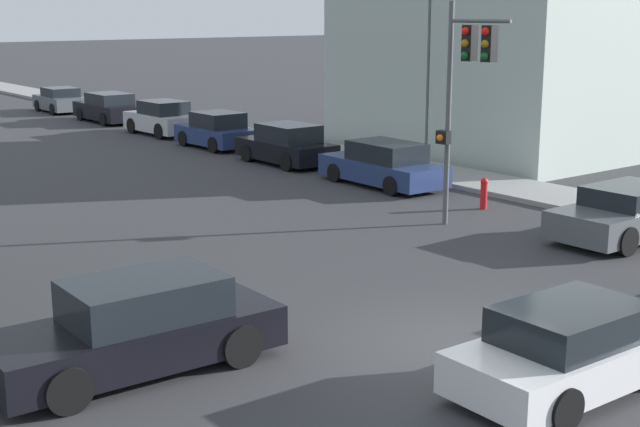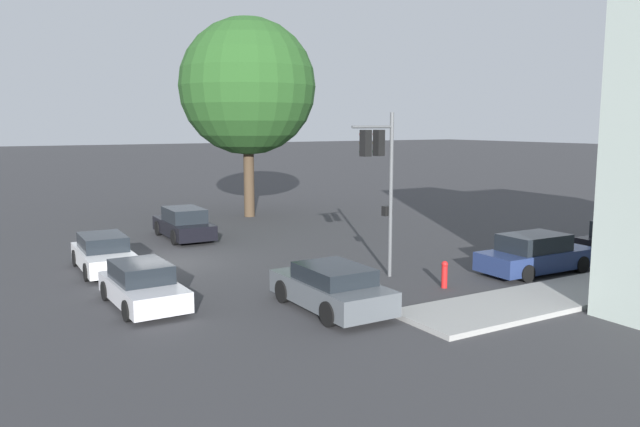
{
  "view_description": "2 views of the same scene",
  "coord_description": "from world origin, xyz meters",
  "px_view_note": "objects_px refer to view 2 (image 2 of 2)",
  "views": [
    {
      "loc": [
        -10.79,
        -9.95,
        5.65
      ],
      "look_at": [
        1.42,
        5.69,
        1.09
      ],
      "focal_mm": 50.0,
      "sensor_mm": 36.0,
      "label": 1
    },
    {
      "loc": [
        23.9,
        -6.97,
        5.45
      ],
      "look_at": [
        2.45,
        5.65,
        1.88
      ],
      "focal_mm": 35.0,
      "sensor_mm": 36.0,
      "label": 2
    }
  ],
  "objects_px": {
    "parked_car_0": "(536,254)",
    "street_tree": "(247,87)",
    "crossing_car_0": "(184,224)",
    "crossing_car_2": "(331,288)",
    "crossing_car_1": "(104,254)",
    "fire_hydrant": "(444,274)",
    "parked_car_1": "(625,240)",
    "traffic_signal": "(379,165)",
    "crossing_car_3": "(143,286)"
  },
  "relations": [
    {
      "from": "crossing_car_2",
      "to": "parked_car_1",
      "type": "height_order",
      "value": "parked_car_1"
    },
    {
      "from": "street_tree",
      "to": "crossing_car_2",
      "type": "bearing_deg",
      "value": -16.93
    },
    {
      "from": "parked_car_0",
      "to": "street_tree",
      "type": "bearing_deg",
      "value": 101.29
    },
    {
      "from": "crossing_car_2",
      "to": "parked_car_0",
      "type": "height_order",
      "value": "parked_car_0"
    },
    {
      "from": "traffic_signal",
      "to": "crossing_car_0",
      "type": "xyz_separation_m",
      "value": [
        -11.08,
        -3.45,
        -3.34
      ]
    },
    {
      "from": "crossing_car_1",
      "to": "crossing_car_3",
      "type": "relative_size",
      "value": 1.07
    },
    {
      "from": "crossing_car_2",
      "to": "parked_car_0",
      "type": "relative_size",
      "value": 0.94
    },
    {
      "from": "traffic_signal",
      "to": "street_tree",
      "type": "bearing_deg",
      "value": -14.09
    },
    {
      "from": "crossing_car_3",
      "to": "parked_car_1",
      "type": "bearing_deg",
      "value": 79.12
    },
    {
      "from": "parked_car_1",
      "to": "crossing_car_0",
      "type": "bearing_deg",
      "value": 137.23
    },
    {
      "from": "crossing_car_3",
      "to": "parked_car_1",
      "type": "height_order",
      "value": "parked_car_1"
    },
    {
      "from": "crossing_car_2",
      "to": "crossing_car_1",
      "type": "bearing_deg",
      "value": 28.56
    },
    {
      "from": "crossing_car_0",
      "to": "crossing_car_2",
      "type": "distance_m",
      "value": 13.48
    },
    {
      "from": "crossing_car_3",
      "to": "parked_car_1",
      "type": "distance_m",
      "value": 19.28
    },
    {
      "from": "crossing_car_2",
      "to": "crossing_car_0",
      "type": "bearing_deg",
      "value": -0.21
    },
    {
      "from": "street_tree",
      "to": "parked_car_1",
      "type": "height_order",
      "value": "street_tree"
    },
    {
      "from": "crossing_car_2",
      "to": "fire_hydrant",
      "type": "distance_m",
      "value": 4.58
    },
    {
      "from": "street_tree",
      "to": "fire_hydrant",
      "type": "bearing_deg",
      "value": -3.39
    },
    {
      "from": "crossing_car_0",
      "to": "crossing_car_2",
      "type": "height_order",
      "value": "crossing_car_0"
    },
    {
      "from": "street_tree",
      "to": "parked_car_1",
      "type": "xyz_separation_m",
      "value": [
        18.42,
        8.66,
        -6.9
      ]
    },
    {
      "from": "traffic_signal",
      "to": "crossing_car_0",
      "type": "relative_size",
      "value": 1.25
    },
    {
      "from": "crossing_car_1",
      "to": "parked_car_0",
      "type": "relative_size",
      "value": 0.93
    },
    {
      "from": "traffic_signal",
      "to": "parked_car_1",
      "type": "height_order",
      "value": "traffic_signal"
    },
    {
      "from": "parked_car_0",
      "to": "crossing_car_2",
      "type": "bearing_deg",
      "value": -177.94
    },
    {
      "from": "street_tree",
      "to": "crossing_car_3",
      "type": "relative_size",
      "value": 2.86
    },
    {
      "from": "crossing_car_2",
      "to": "crossing_car_3",
      "type": "distance_m",
      "value": 5.71
    },
    {
      "from": "parked_car_0",
      "to": "fire_hydrant",
      "type": "distance_m",
      "value": 4.39
    },
    {
      "from": "crossing_car_0",
      "to": "crossing_car_2",
      "type": "relative_size",
      "value": 1.08
    },
    {
      "from": "crossing_car_0",
      "to": "crossing_car_1",
      "type": "relative_size",
      "value": 1.08
    },
    {
      "from": "crossing_car_2",
      "to": "parked_car_0",
      "type": "xyz_separation_m",
      "value": [
        -0.14,
        8.96,
        0.02
      ]
    },
    {
      "from": "street_tree",
      "to": "crossing_car_0",
      "type": "height_order",
      "value": "street_tree"
    },
    {
      "from": "crossing_car_0",
      "to": "crossing_car_3",
      "type": "bearing_deg",
      "value": 156.97
    },
    {
      "from": "traffic_signal",
      "to": "crossing_car_2",
      "type": "distance_m",
      "value": 5.37
    },
    {
      "from": "parked_car_1",
      "to": "crossing_car_1",
      "type": "bearing_deg",
      "value": 156.24
    },
    {
      "from": "parked_car_0",
      "to": "crossing_car_0",
      "type": "bearing_deg",
      "value": 125.18
    },
    {
      "from": "traffic_signal",
      "to": "crossing_car_0",
      "type": "height_order",
      "value": "traffic_signal"
    },
    {
      "from": "traffic_signal",
      "to": "crossing_car_2",
      "type": "bearing_deg",
      "value": 119.05
    },
    {
      "from": "street_tree",
      "to": "parked_car_0",
      "type": "relative_size",
      "value": 2.49
    },
    {
      "from": "parked_car_1",
      "to": "crossing_car_2",
      "type": "bearing_deg",
      "value": -179.3
    },
    {
      "from": "crossing_car_1",
      "to": "parked_car_1",
      "type": "height_order",
      "value": "parked_car_1"
    },
    {
      "from": "crossing_car_0",
      "to": "parked_car_1",
      "type": "bearing_deg",
      "value": -131.41
    },
    {
      "from": "traffic_signal",
      "to": "parked_car_1",
      "type": "xyz_separation_m",
      "value": [
        2.23,
        10.92,
        -3.35
      ]
    },
    {
      "from": "crossing_car_0",
      "to": "traffic_signal",
      "type": "bearing_deg",
      "value": -161.29
    },
    {
      "from": "parked_car_0",
      "to": "traffic_signal",
      "type": "bearing_deg",
      "value": 159.03
    },
    {
      "from": "street_tree",
      "to": "crossing_car_3",
      "type": "xyz_separation_m",
      "value": [
        15.37,
        -10.38,
        -6.98
      ]
    },
    {
      "from": "crossing_car_3",
      "to": "parked_car_0",
      "type": "distance_m",
      "value": 14.02
    },
    {
      "from": "street_tree",
      "to": "crossing_car_1",
      "type": "distance_m",
      "value": 16.03
    },
    {
      "from": "street_tree",
      "to": "crossing_car_0",
      "type": "bearing_deg",
      "value": -48.23
    },
    {
      "from": "parked_car_0",
      "to": "parked_car_1",
      "type": "distance_m",
      "value": 5.37
    },
    {
      "from": "crossing_car_1",
      "to": "fire_hydrant",
      "type": "bearing_deg",
      "value": 49.19
    }
  ]
}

